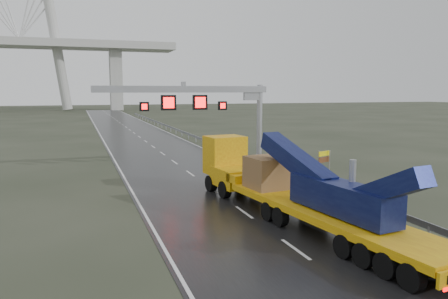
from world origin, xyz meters
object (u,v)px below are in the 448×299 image
object	(u,v)px
heavy_haul_truck	(280,183)
exit_sign_pair	(324,159)
sign_gantry	(208,103)
striped_barrier	(278,166)

from	to	relation	value
heavy_haul_truck	exit_sign_pair	size ratio (longest dim) A/B	8.51
sign_gantry	exit_sign_pair	distance (m)	10.95
exit_sign_pair	sign_gantry	bearing A→B (deg)	110.49
sign_gantry	striped_barrier	bearing A→B (deg)	-34.55
heavy_haul_truck	sign_gantry	bearing A→B (deg)	81.07
sign_gantry	heavy_haul_truck	world-z (taller)	sign_gantry
sign_gantry	heavy_haul_truck	xyz separation A→B (m)	(-0.34, -14.76, -3.91)
heavy_haul_truck	striped_barrier	world-z (taller)	heavy_haul_truck
sign_gantry	exit_sign_pair	size ratio (longest dim) A/B	6.71
sign_gantry	striped_barrier	size ratio (longest dim) A/B	14.16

